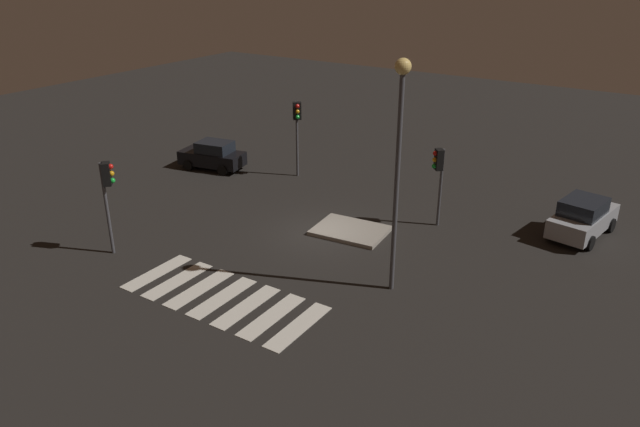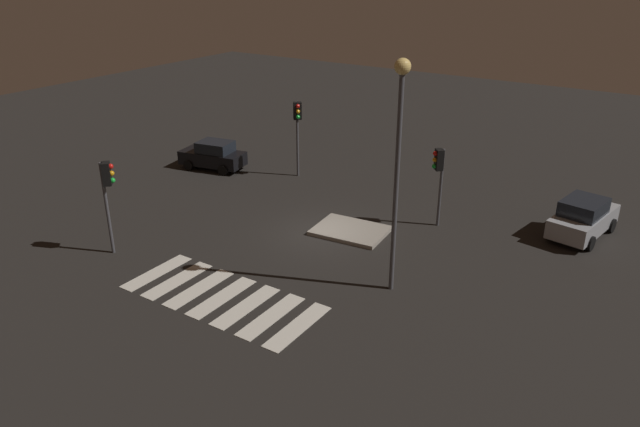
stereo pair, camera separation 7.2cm
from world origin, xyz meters
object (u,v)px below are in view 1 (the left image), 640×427
Objects in this scene: traffic_light_south at (107,185)px; street_lamp at (399,142)px; car_black at (213,155)px; car_silver at (583,217)px; traffic_light_north at (439,168)px; traffic_light_west at (297,121)px; traffic_island at (350,231)px.

traffic_light_south is 12.06m from street_lamp.
car_black is 1.00× the size of traffic_light_south.
car_silver is 6.77m from traffic_light_north.
traffic_light_west is at bearing 40.01° from traffic_light_south.
traffic_light_north is 7.03m from street_lamp.
car_black is 5.77m from traffic_light_west.
street_lamp reaches higher than traffic_light_west.
car_silver is at bearing 160.48° from traffic_light_north.
car_black is at bearing -114.50° from traffic_light_west.
traffic_light_north is at bearing 123.36° from car_silver.
traffic_light_south reaches higher than traffic_light_north.
car_black is 20.26m from car_silver.
car_silver is 1.00× the size of traffic_light_west.
traffic_light_west reaches higher than traffic_island.
traffic_light_north is 0.43× the size of street_lamp.
street_lamp reaches higher than car_silver.
car_silver is 0.50× the size of street_lamp.
traffic_light_south is (-7.31, -7.17, 2.96)m from traffic_island.
traffic_island is 7.69m from street_lamp.
traffic_light_north is (-5.95, -2.59, 1.94)m from car_silver.
traffic_light_south is (-0.98, -12.01, -0.21)m from traffic_light_west.
traffic_light_north is at bearing 168.03° from car_black.
traffic_light_south reaches higher than car_black.
car_silver is 15.37m from traffic_light_west.
traffic_light_south is at bearing 1.41° from traffic_light_north.
traffic_light_north is (10.20, 10.01, -0.24)m from traffic_light_south.
traffic_light_north is (2.89, 2.84, 2.73)m from traffic_island.
street_lamp is at bearing 145.75° from car_black.
traffic_light_west is (-15.17, -0.58, 2.38)m from car_silver.
street_lamp reaches higher than traffic_island.
traffic_light_south is at bearing -135.56° from traffic_island.
traffic_light_west is 12.05m from traffic_light_south.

